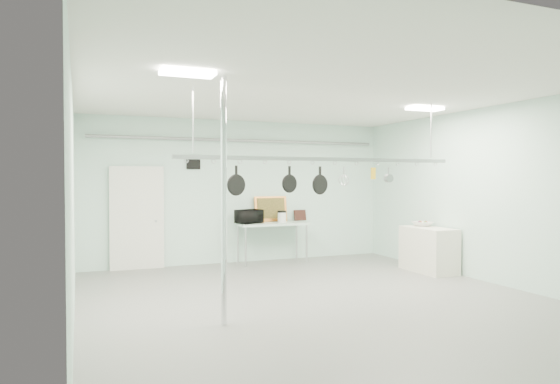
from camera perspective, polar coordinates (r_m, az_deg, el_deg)
name	(u,v)px	position (r m, az deg, el deg)	size (l,w,h in m)	color
floor	(321,302)	(7.85, 4.68, -12.40)	(8.00, 8.00, 0.00)	gray
ceiling	(321,93)	(7.73, 4.73, 11.21)	(7.00, 8.00, 0.02)	silver
back_wall	(241,192)	(11.33, -4.43, 0.05)	(7.00, 0.02, 3.20)	silver
right_wall	(496,195)	(9.71, 23.41, -0.31)	(0.02, 8.00, 3.20)	silver
door	(137,219)	(10.83, -16.03, -2.98)	(1.10, 0.10, 2.20)	silver
wall_vent	(193,162)	(11.03, -9.87, 3.37)	(0.30, 0.04, 0.30)	black
conduit_pipe	(243,140)	(11.27, -4.31, 5.89)	(0.07, 0.07, 6.60)	gray
chrome_pole	(224,201)	(6.45, -6.45, -1.05)	(0.08, 0.08, 3.20)	silver
prep_table	(272,226)	(11.21, -0.89, -3.90)	(1.60, 0.70, 0.91)	silver
side_cabinet	(429,250)	(10.62, 16.61, -6.33)	(0.60, 1.20, 0.90)	white
pot_rack	(324,157)	(7.99, 5.03, 3.96)	(4.80, 0.06, 1.00)	#B7B7BC
light_panel_left	(188,73)	(6.26, -10.51, 13.23)	(0.65, 0.30, 0.05)	white
light_panel_right	(425,109)	(9.51, 16.22, 9.14)	(0.65, 0.30, 0.05)	white
microwave	(249,217)	(11.03, -3.56, -2.81)	(0.55, 0.37, 0.30)	black
coffee_canister	(282,217)	(11.31, 0.22, -2.91)	(0.19, 0.19, 0.22)	white
painting_large	(271,209)	(11.49, -1.07, -1.95)	(0.78, 0.05, 0.58)	orange
painting_small	(300,215)	(11.78, 2.30, -2.67)	(0.30, 0.04, 0.25)	black
fruit_bowl	(422,224)	(10.83, 15.97, -3.53)	(0.40, 0.40, 0.10)	silver
skillet_left	(236,180)	(7.43, -5.03, 1.34)	(0.32, 0.06, 0.44)	black
skillet_mid	(289,179)	(7.73, 1.08, 1.53)	(0.28, 0.06, 0.39)	black
skillet_right	(320,180)	(7.95, 4.59, 1.36)	(0.32, 0.06, 0.44)	black
whisk	(344,178)	(8.15, 7.30, 1.63)	(0.17, 0.17, 0.36)	#AFAFB3
grater	(373,173)	(8.44, 10.60, 2.10)	(0.09, 0.02, 0.21)	gold
saucepan	(389,174)	(8.61, 12.30, 1.97)	(0.14, 0.08, 0.25)	#A4A4A8
fruit_cluster	(423,222)	(10.82, 15.98, -3.31)	(0.24, 0.24, 0.09)	maroon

